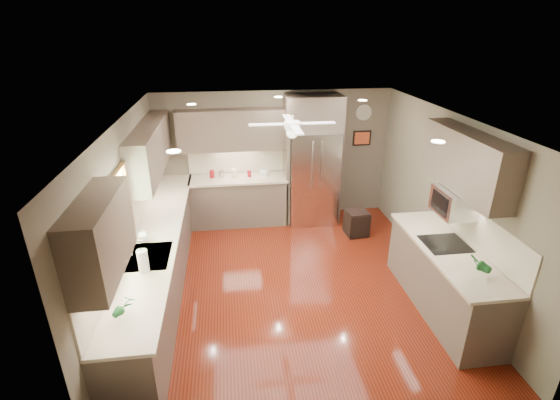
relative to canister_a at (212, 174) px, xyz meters
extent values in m
plane|color=#4B130A|center=(1.21, -2.25, -1.02)|extent=(5.00, 5.00, 0.00)
plane|color=white|center=(1.21, -2.25, 1.48)|extent=(5.00, 5.00, 0.00)
plane|color=#655E4D|center=(1.21, 0.25, 0.23)|extent=(4.50, 0.00, 4.50)
plane|color=#655E4D|center=(1.21, -4.75, 0.23)|extent=(4.50, 0.00, 4.50)
plane|color=#655E4D|center=(-1.04, -2.25, 0.23)|extent=(0.00, 5.00, 5.00)
plane|color=#655E4D|center=(3.46, -2.25, 0.23)|extent=(0.00, 5.00, 5.00)
cylinder|color=maroon|center=(0.00, 0.00, 0.00)|extent=(0.11, 0.11, 0.14)
cylinder|color=silver|center=(0.18, -0.01, -0.01)|extent=(0.13, 0.13, 0.16)
cylinder|color=beige|center=(0.42, -0.05, 0.01)|extent=(0.12, 0.12, 0.16)
cylinder|color=maroon|center=(0.70, -0.02, -0.02)|extent=(0.09, 0.09, 0.11)
imported|color=white|center=(-0.84, -2.39, 0.02)|extent=(0.11, 0.11, 0.20)
imported|color=#195923|center=(-0.74, -3.94, 0.08)|extent=(0.20, 0.17, 0.32)
imported|color=#195923|center=(3.14, -3.67, 0.07)|extent=(0.20, 0.18, 0.29)
imported|color=beige|center=(0.99, -0.02, -0.06)|extent=(0.25, 0.25, 0.05)
cube|color=#50443A|center=(-0.74, -2.10, -0.57)|extent=(0.60, 4.70, 0.90)
cube|color=beige|center=(-0.72, -2.10, -0.10)|extent=(0.65, 4.70, 0.04)
cube|color=beige|center=(-1.03, -2.10, 0.18)|extent=(0.02, 4.70, 0.50)
cube|color=#50443A|center=(0.49, -0.05, -0.57)|extent=(1.85, 0.60, 0.90)
cube|color=beige|center=(0.49, -0.07, -0.10)|extent=(1.85, 0.65, 0.04)
cube|color=beige|center=(0.49, 0.24, 0.18)|extent=(1.85, 0.02, 0.50)
cube|color=#50443A|center=(-0.87, -3.85, 0.81)|extent=(0.33, 1.20, 0.75)
cube|color=#50443A|center=(-0.87, -0.95, 0.81)|extent=(0.33, 2.40, 0.75)
cube|color=#50443A|center=(0.49, 0.08, 0.81)|extent=(2.15, 0.33, 0.75)
cube|color=#50443A|center=(3.30, -2.80, 1.01)|extent=(0.33, 1.70, 0.75)
cube|color=#BFF2B2|center=(-1.02, -2.75, 0.53)|extent=(0.01, 1.00, 0.80)
cube|color=brown|center=(-1.00, -2.75, 0.96)|extent=(0.05, 1.12, 0.06)
cube|color=brown|center=(-1.00, -2.75, 0.10)|extent=(0.05, 1.12, 0.06)
cube|color=brown|center=(-1.00, -3.28, 0.53)|extent=(0.05, 0.06, 0.80)
cube|color=brown|center=(-1.00, -2.22, 0.53)|extent=(0.05, 0.06, 0.80)
cube|color=silver|center=(-0.72, -2.75, -0.09)|extent=(0.50, 0.70, 0.03)
cube|color=#262626|center=(-0.72, -2.75, -0.13)|extent=(0.44, 0.62, 0.05)
cylinder|color=silver|center=(-0.92, -2.75, 0.03)|extent=(0.02, 0.02, 0.24)
cylinder|color=silver|center=(-0.86, -2.75, 0.15)|extent=(0.16, 0.02, 0.02)
cube|color=silver|center=(1.91, -0.11, -0.11)|extent=(0.92, 0.72, 1.82)
cube|color=black|center=(1.91, -0.45, -0.36)|extent=(0.88, 0.02, 0.02)
cube|color=black|center=(1.91, -0.46, 0.23)|extent=(0.01, 0.02, 1.00)
cylinder|color=silver|center=(1.83, -0.49, 0.23)|extent=(0.02, 0.02, 0.90)
cylinder|color=silver|center=(1.99, -0.49, 0.23)|extent=(0.02, 0.02, 0.90)
cube|color=#50443A|center=(1.91, -0.05, 1.12)|extent=(1.04, 0.60, 0.63)
cube|color=#50443A|center=(1.41, -0.05, -0.11)|extent=(0.06, 0.60, 1.82)
cube|color=#50443A|center=(2.41, -0.05, -0.11)|extent=(0.06, 0.60, 1.82)
cube|color=#50443A|center=(3.14, -3.05, -0.57)|extent=(0.65, 2.20, 0.90)
cube|color=beige|center=(3.12, -3.05, -0.10)|extent=(0.70, 2.20, 0.04)
cube|color=beige|center=(3.45, -3.05, 0.18)|extent=(0.02, 2.20, 0.50)
cube|color=black|center=(3.12, -2.95, -0.08)|extent=(0.56, 0.52, 0.01)
cube|color=silver|center=(3.24, -2.80, 0.46)|extent=(0.42, 0.55, 0.34)
cube|color=black|center=(3.03, -2.80, 0.46)|extent=(0.02, 0.40, 0.26)
cylinder|color=white|center=(1.21, -1.95, 1.44)|extent=(0.03, 0.03, 0.08)
cylinder|color=white|center=(1.21, -1.95, 1.34)|extent=(0.22, 0.22, 0.10)
sphere|color=white|center=(1.21, -1.95, 1.24)|extent=(0.16, 0.16, 0.16)
cube|color=white|center=(1.56, -1.95, 1.36)|extent=(0.48, 0.11, 0.01)
cube|color=white|center=(1.21, -1.60, 1.36)|extent=(0.11, 0.48, 0.01)
cube|color=white|center=(0.86, -1.95, 1.36)|extent=(0.48, 0.11, 0.01)
cube|color=white|center=(1.21, -2.30, 1.36)|extent=(0.11, 0.48, 0.01)
cylinder|color=white|center=(-0.19, -0.95, 1.47)|extent=(0.14, 0.14, 0.01)
cylinder|color=white|center=(2.51, -0.95, 1.47)|extent=(0.14, 0.14, 0.01)
cylinder|color=white|center=(-0.19, -3.45, 1.47)|extent=(0.14, 0.14, 0.01)
cylinder|color=white|center=(2.51, -3.45, 1.47)|extent=(0.14, 0.14, 0.01)
cylinder|color=white|center=(1.21, -0.45, 1.47)|extent=(0.14, 0.14, 0.01)
cylinder|color=white|center=(2.96, 0.23, 1.03)|extent=(0.30, 0.03, 0.30)
cylinder|color=silver|center=(2.96, 0.22, 1.03)|extent=(0.29, 0.00, 0.29)
cube|color=black|center=(2.96, 0.23, 0.53)|extent=(0.36, 0.03, 0.30)
cube|color=#CC5228|center=(2.96, 0.21, 0.53)|extent=(0.30, 0.01, 0.24)
cube|color=black|center=(2.62, -0.85, -0.80)|extent=(0.41, 0.41, 0.43)
cube|color=black|center=(2.62, -0.85, -0.56)|extent=(0.39, 0.39, 0.03)
cylinder|color=white|center=(-0.72, -3.10, 0.06)|extent=(0.12, 0.12, 0.29)
cylinder|color=silver|center=(-0.72, -3.10, 0.07)|extent=(0.02, 0.02, 0.31)
camera|label=1|loc=(0.34, -7.32, 2.60)|focal=26.00mm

